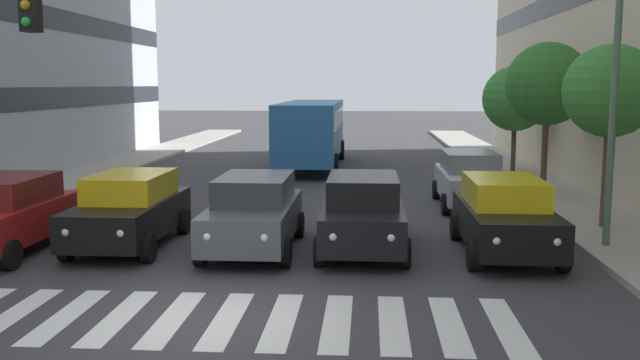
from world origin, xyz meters
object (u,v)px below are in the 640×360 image
object	(u,v)px
car_4	(4,214)
street_tree_2	(547,84)
bus_behind_traffic	(312,127)
street_tree_3	(515,99)
car_row2_0	(470,179)
car_3	(130,209)
car_2	(254,212)
street_tree_1	(611,91)
car_1	(363,213)
car_0	(505,216)
street_lamp_left	(595,43)

from	to	relation	value
car_4	street_tree_2	xyz separation A→B (m)	(-14.16, -8.67, 2.93)
bus_behind_traffic	street_tree_3	size ratio (longest dim) A/B	2.36
street_tree_3	car_row2_0	bearing A→B (deg)	69.58
car_3	bus_behind_traffic	xyz separation A→B (m)	(-2.99, -16.25, 0.97)
car_2	street_tree_2	world-z (taller)	street_tree_2
car_3	street_tree_3	distance (m)	18.34
car_2	car_3	xyz separation A→B (m)	(2.99, -0.20, 0.00)
car_4	street_tree_1	distance (m)	14.94
street_tree_3	car_1	bearing A→B (deg)	65.91
car_2	street_tree_2	distance (m)	12.11
car_0	car_4	size ratio (longest dim) A/B	1.00
car_row2_0	car_2	bearing A→B (deg)	46.93
car_3	street_tree_1	distance (m)	12.25
car_row2_0	street_tree_1	distance (m)	5.41
car_4	street_tree_3	xyz separation A→B (m)	(-14.37, -14.69, 2.33)
car_4	street_lamp_left	size ratio (longest dim) A/B	0.59
car_row2_0	street_tree_1	xyz separation A→B (m)	(-2.91, 3.64, 2.75)
car_3	car_row2_0	size ratio (longest dim) A/B	1.00
car_2	car_row2_0	distance (m)	8.49
car_4	car_row2_0	world-z (taller)	same
car_4	street_tree_3	distance (m)	20.68
street_tree_1	bus_behind_traffic	bearing A→B (deg)	-57.92
car_0	bus_behind_traffic	bearing A→B (deg)	-70.92
car_3	car_4	distance (m)	2.76
car_1	street_tree_2	xyz separation A→B (m)	(-6.02, -7.93, 2.93)
car_row2_0	car_4	bearing A→B (deg)	30.70
car_1	street_tree_2	bearing A→B (deg)	-127.21
car_row2_0	bus_behind_traffic	xyz separation A→B (m)	(5.80, -10.25, 0.97)
bus_behind_traffic	street_tree_2	xyz separation A→B (m)	(-8.52, 8.36, 1.95)
car_1	street_lamp_left	world-z (taller)	street_lamp_left
car_0	bus_behind_traffic	xyz separation A→B (m)	(5.68, -16.43, 0.97)
bus_behind_traffic	street_tree_3	xyz separation A→B (m)	(-8.74, 2.35, 1.36)
street_tree_1	street_tree_2	size ratio (longest dim) A/B	0.93
car_4	street_tree_1	bearing A→B (deg)	-167.63
car_0	car_2	distance (m)	5.68
car_4	street_tree_3	bearing A→B (deg)	-134.37
car_3	street_tree_1	bearing A→B (deg)	-168.60
car_0	car_row2_0	distance (m)	6.18
street_lamp_left	street_tree_1	world-z (taller)	street_lamp_left
bus_behind_traffic	street_tree_2	world-z (taller)	street_tree_2
car_0	car_1	world-z (taller)	same
car_0	bus_behind_traffic	size ratio (longest dim) A/B	0.42
car_0	street_tree_1	distance (m)	4.81
car_0	street_lamp_left	xyz separation A→B (m)	(-1.91, -0.41, 3.84)
street_tree_1	street_tree_2	xyz separation A→B (m)	(0.19, -5.53, 0.18)
street_tree_2	car_1	bearing A→B (deg)	52.79
street_tree_3	car_2	bearing A→B (deg)	58.22
car_2	street_tree_1	size ratio (longest dim) A/B	0.95
car_4	street_tree_1	xyz separation A→B (m)	(-14.34, -3.14, 2.75)
car_row2_0	street_tree_3	xyz separation A→B (m)	(-2.94, -7.90, 2.33)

